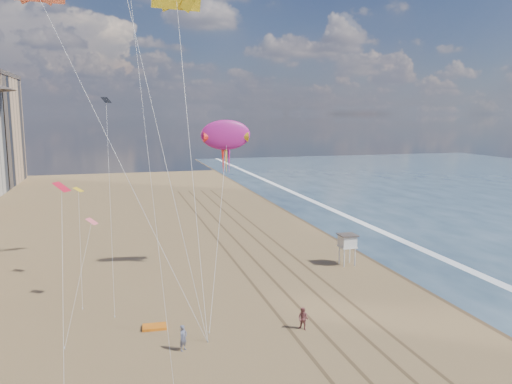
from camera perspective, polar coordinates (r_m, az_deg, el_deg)
wet_sand at (r=71.54m, az=12.45°, el=-5.19°), size 260.00×260.00×0.00m
foam at (r=73.57m, az=15.35°, el=-4.91°), size 260.00×260.00×0.00m
tracks at (r=56.40m, az=2.25°, el=-8.81°), size 7.68×120.00×0.01m
lifeguard_stand at (r=58.13m, az=10.40°, el=-5.58°), size 2.00×2.00×3.60m
grounded_kite at (r=42.63m, az=-11.52°, el=-14.87°), size 1.98×1.33×0.22m
show_kite at (r=53.49m, az=-3.48°, el=6.48°), size 4.91×8.26×21.27m
kite_flyer_a at (r=38.36m, az=-8.32°, el=-16.16°), size 0.84×0.82×1.94m
kite_flyer_b at (r=41.43m, az=5.41°, el=-14.22°), size 1.12×1.13×1.84m
small_kites at (r=44.01m, az=-17.72°, el=7.54°), size 6.86×19.20×19.34m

